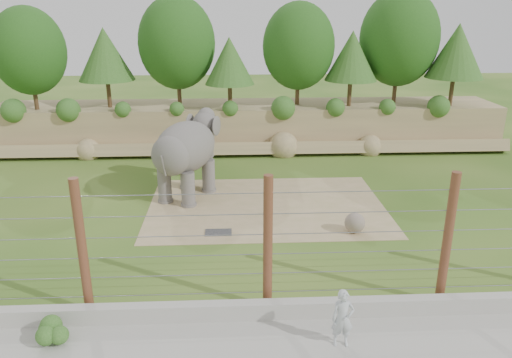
{
  "coord_description": "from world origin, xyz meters",
  "views": [
    {
      "loc": [
        -0.93,
        -16.7,
        8.2
      ],
      "look_at": [
        0.0,
        2.0,
        1.6
      ],
      "focal_mm": 35.0,
      "sensor_mm": 36.0,
      "label": 1
    }
  ],
  "objects_px": {
    "elephant": "(186,159)",
    "zookeeper": "(343,318)",
    "barrier_fence": "(268,244)",
    "stone_ball": "(355,223)"
  },
  "relations": [
    {
      "from": "barrier_fence",
      "to": "stone_ball",
      "type": "bearing_deg",
      "value": 52.47
    },
    {
      "from": "stone_ball",
      "to": "barrier_fence",
      "type": "relative_size",
      "value": 0.04
    },
    {
      "from": "elephant",
      "to": "barrier_fence",
      "type": "height_order",
      "value": "barrier_fence"
    },
    {
      "from": "elephant",
      "to": "stone_ball",
      "type": "relative_size",
      "value": 5.72
    },
    {
      "from": "stone_ball",
      "to": "zookeeper",
      "type": "height_order",
      "value": "zookeeper"
    },
    {
      "from": "elephant",
      "to": "zookeeper",
      "type": "relative_size",
      "value": 2.84
    },
    {
      "from": "stone_ball",
      "to": "elephant",
      "type": "bearing_deg",
      "value": 148.26
    },
    {
      "from": "elephant",
      "to": "stone_ball",
      "type": "xyz_separation_m",
      "value": [
        6.59,
        -4.08,
        -1.38
      ]
    },
    {
      "from": "barrier_fence",
      "to": "zookeeper",
      "type": "xyz_separation_m",
      "value": [
        1.75,
        -1.76,
        -1.21
      ]
    },
    {
      "from": "elephant",
      "to": "zookeeper",
      "type": "height_order",
      "value": "elephant"
    }
  ]
}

